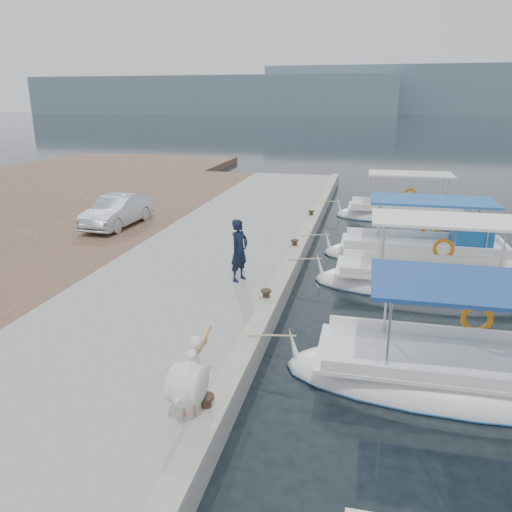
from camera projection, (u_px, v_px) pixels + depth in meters
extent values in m
plane|color=black|center=(268.00, 346.00, 11.79)|extent=(400.00, 400.00, 0.00)
cube|color=gray|center=(211.00, 263.00, 17.00)|extent=(6.00, 40.00, 0.50)
cube|color=#9F9A8D|center=(292.00, 260.00, 16.32)|extent=(0.44, 40.00, 0.12)
cube|color=brown|center=(79.00, 253.00, 18.06)|extent=(4.00, 40.00, 0.50)
cube|color=slate|center=(215.00, 96.00, 199.13)|extent=(140.00, 40.00, 14.00)
cube|color=slate|center=(474.00, 91.00, 196.04)|extent=(160.00, 40.00, 18.00)
ellipsoid|color=white|center=(466.00, 384.00, 10.12)|extent=(7.36, 2.52, 1.30)
ellipsoid|color=#165498|center=(466.00, 385.00, 10.13)|extent=(7.40, 2.57, 0.22)
cube|color=white|center=(469.00, 362.00, 9.97)|extent=(6.04, 2.17, 0.08)
cube|color=navy|center=(491.00, 286.00, 9.44)|extent=(4.42, 2.32, 0.08)
cylinder|color=silver|center=(388.00, 339.00, 9.20)|extent=(0.05, 0.05, 1.60)
torus|color=orange|center=(477.00, 319.00, 10.89)|extent=(0.68, 0.12, 0.68)
ellipsoid|color=white|center=(434.00, 288.00, 15.31)|extent=(7.33, 2.32, 1.30)
ellipsoid|color=#165498|center=(434.00, 288.00, 15.31)|extent=(7.36, 2.36, 0.22)
cube|color=white|center=(436.00, 272.00, 15.16)|extent=(6.01, 1.99, 0.08)
cube|color=white|center=(449.00, 220.00, 14.63)|extent=(4.40, 2.13, 0.08)
cylinder|color=silver|center=(383.00, 252.00, 14.46)|extent=(0.05, 0.05, 1.60)
torus|color=orange|center=(444.00, 249.00, 15.98)|extent=(0.68, 0.12, 0.68)
ellipsoid|color=white|center=(421.00, 258.00, 18.16)|extent=(7.05, 2.30, 1.30)
ellipsoid|color=#165498|center=(421.00, 259.00, 18.16)|extent=(7.09, 2.34, 0.22)
cube|color=white|center=(422.00, 245.00, 18.01)|extent=(5.78, 1.97, 0.08)
cube|color=#205BA4|center=(432.00, 201.00, 17.48)|extent=(4.23, 2.11, 0.08)
cylinder|color=silver|center=(379.00, 227.00, 17.30)|extent=(0.05, 0.05, 1.60)
torus|color=orange|center=(429.00, 226.00, 18.82)|extent=(0.68, 0.12, 0.68)
cube|color=#165498|center=(471.00, 233.00, 17.51)|extent=(1.20, 1.61, 1.00)
ellipsoid|color=white|center=(403.00, 218.00, 24.36)|extent=(6.47, 2.24, 1.30)
ellipsoid|color=#165498|center=(403.00, 218.00, 24.37)|extent=(6.50, 2.28, 0.22)
cube|color=white|center=(404.00, 208.00, 24.21)|extent=(5.30, 1.93, 0.08)
cube|color=beige|center=(411.00, 174.00, 23.69)|extent=(3.88, 2.06, 0.08)
cylinder|color=silver|center=(374.00, 193.00, 23.50)|extent=(0.05, 0.05, 1.60)
torus|color=orange|center=(410.00, 195.00, 25.01)|extent=(0.68, 0.12, 0.68)
cylinder|color=black|center=(206.00, 405.00, 8.41)|extent=(0.18, 0.18, 0.30)
cylinder|color=black|center=(206.00, 397.00, 8.37)|extent=(0.28, 0.28, 0.05)
cylinder|color=black|center=(266.00, 296.00, 13.07)|extent=(0.18, 0.18, 0.30)
cylinder|color=black|center=(266.00, 291.00, 13.02)|extent=(0.28, 0.28, 0.05)
cylinder|color=black|center=(295.00, 245.00, 17.72)|extent=(0.18, 0.18, 0.30)
cylinder|color=black|center=(295.00, 240.00, 17.67)|extent=(0.28, 0.28, 0.05)
cylinder|color=black|center=(311.00, 214.00, 22.37)|extent=(0.18, 0.18, 0.30)
cylinder|color=black|center=(311.00, 211.00, 22.33)|extent=(0.28, 0.28, 0.05)
cylinder|color=tan|center=(183.00, 405.00, 8.32)|extent=(0.06, 0.06, 0.39)
cylinder|color=tan|center=(194.00, 407.00, 8.28)|extent=(0.06, 0.06, 0.39)
ellipsoid|color=white|center=(188.00, 384.00, 8.17)|extent=(0.56, 0.91, 0.72)
cylinder|color=white|center=(194.00, 358.00, 8.39)|extent=(0.15, 0.33, 0.38)
sphere|color=white|center=(196.00, 343.00, 8.43)|extent=(0.23, 0.23, 0.23)
cone|color=#EAA566|center=(203.00, 339.00, 8.79)|extent=(0.12, 0.70, 0.28)
imported|color=black|center=(239.00, 250.00, 14.39)|extent=(0.66, 0.78, 1.83)
imported|color=#A9B4C1|center=(117.00, 211.00, 20.74)|extent=(1.56, 3.99, 1.29)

